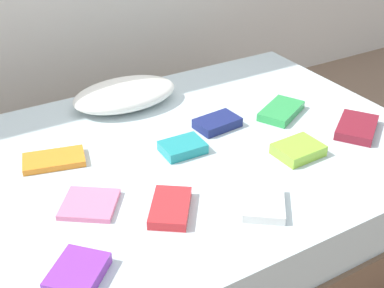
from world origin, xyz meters
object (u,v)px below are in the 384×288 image
at_px(textbook_navy, 217,123).
at_px(textbook_orange, 54,160).
at_px(bed, 197,192).
at_px(textbook_red, 170,208).
at_px(textbook_white, 263,204).
at_px(textbook_teal, 183,147).
at_px(pillow, 125,94).
at_px(textbook_purple, 78,273).
at_px(textbook_green, 281,111).
at_px(textbook_pink, 90,204).
at_px(textbook_maroon, 357,127).
at_px(textbook_lime, 298,150).

bearing_deg(textbook_navy, textbook_orange, 168.04).
relative_size(bed, textbook_red, 9.39).
height_order(textbook_white, textbook_red, textbook_red).
xyz_separation_m(textbook_teal, textbook_orange, (-0.50, 0.19, -0.01)).
distance_m(bed, textbook_orange, 0.66).
relative_size(pillow, textbook_purple, 2.98).
height_order(pillow, textbook_green, pillow).
relative_size(textbook_orange, textbook_navy, 1.24).
bearing_deg(textbook_orange, textbook_pink, -71.85).
bearing_deg(textbook_orange, textbook_green, 6.61).
height_order(textbook_green, textbook_navy, textbook_navy).
bearing_deg(textbook_green, textbook_navy, 143.79).
height_order(textbook_white, textbook_navy, textbook_navy).
xyz_separation_m(pillow, textbook_green, (0.61, -0.47, -0.04)).
distance_m(textbook_green, textbook_white, 0.73).
distance_m(textbook_teal, textbook_maroon, 0.81).
relative_size(textbook_teal, textbook_red, 0.84).
height_order(bed, textbook_maroon, textbook_maroon).
distance_m(textbook_teal, textbook_red, 0.40).
relative_size(textbook_red, textbook_orange, 0.86).
relative_size(pillow, textbook_teal, 2.95).
xyz_separation_m(bed, pillow, (-0.11, 0.51, 0.31)).
bearing_deg(bed, textbook_white, -91.89).
relative_size(textbook_teal, textbook_maroon, 0.73).
relative_size(textbook_orange, textbook_maroon, 1.01).
bearing_deg(textbook_white, textbook_navy, 19.88).
bearing_deg(textbook_purple, textbook_lime, -33.37).
bearing_deg(pillow, bed, -77.61).
xyz_separation_m(bed, textbook_teal, (-0.08, -0.01, 0.27)).
xyz_separation_m(bed, textbook_navy, (0.16, 0.09, 0.27)).
distance_m(textbook_green, textbook_lime, 0.36).
relative_size(textbook_teal, textbook_lime, 0.94).
height_order(pillow, textbook_navy, pillow).
bearing_deg(pillow, textbook_green, -38.01).
bearing_deg(textbook_teal, textbook_red, -123.95).
relative_size(bed, textbook_pink, 10.42).
distance_m(textbook_pink, textbook_red, 0.30).
relative_size(textbook_green, textbook_lime, 1.30).
height_order(textbook_lime, textbook_maroon, textbook_lime).
height_order(textbook_white, textbook_orange, textbook_white).
bearing_deg(textbook_navy, textbook_red, -142.88).
distance_m(textbook_orange, textbook_lime, 1.02).
bearing_deg(textbook_purple, textbook_teal, -7.63).
distance_m(textbook_teal, textbook_white, 0.48).
height_order(textbook_teal, textbook_red, textbook_teal).
distance_m(textbook_red, textbook_purple, 0.41).
distance_m(bed, textbook_red, 0.54).
bearing_deg(textbook_orange, textbook_lime, -12.82).
bearing_deg(textbook_maroon, textbook_orange, 125.63).
height_order(pillow, textbook_red, pillow).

